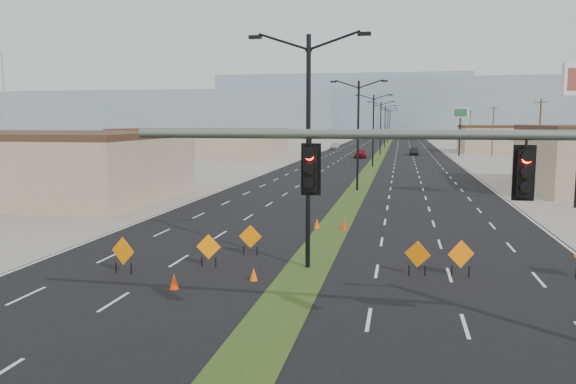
% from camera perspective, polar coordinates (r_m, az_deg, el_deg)
% --- Properties ---
extents(road_surface, '(25.00, 400.00, 0.02)m').
position_cam_1_polar(road_surface, '(111.93, 9.41, 3.86)').
color(road_surface, black).
rests_on(road_surface, ground).
extents(median_strip, '(2.00, 400.00, 0.04)m').
position_cam_1_polar(median_strip, '(111.93, 9.41, 3.86)').
color(median_strip, '#264719').
rests_on(median_strip, ground).
extents(building_sw_far, '(30.00, 14.00, 4.50)m').
position_cam_1_polar(building_sw_far, '(103.21, -8.99, 4.85)').
color(building_sw_far, tan).
rests_on(building_sw_far, ground).
extents(building_se_far, '(44.00, 16.00, 5.00)m').
position_cam_1_polar(building_se_far, '(126.43, 27.14, 4.68)').
color(building_se_far, tan).
rests_on(building_se_far, ground).
extents(mesa_west, '(180.00, 50.00, 22.00)m').
position_cam_1_polar(mesa_west, '(316.94, -11.73, 7.93)').
color(mesa_west, '#8191A0').
rests_on(mesa_west, ground).
extents(mesa_center, '(220.00, 50.00, 28.00)m').
position_cam_1_polar(mesa_center, '(313.86, 18.20, 8.28)').
color(mesa_center, '#8191A0').
rests_on(mesa_center, ground).
extents(mesa_backdrop, '(140.00, 50.00, 32.00)m').
position_cam_1_polar(mesa_backdrop, '(333.55, 5.63, 8.86)').
color(mesa_backdrop, '#8191A0').
rests_on(mesa_backdrop, ground).
extents(streetlight_0, '(5.15, 0.24, 10.02)m').
position_cam_1_polar(streetlight_0, '(24.02, 2.07, 4.85)').
color(streetlight_0, black).
rests_on(streetlight_0, ground).
extents(streetlight_1, '(5.15, 0.24, 10.02)m').
position_cam_1_polar(streetlight_1, '(51.84, 7.13, 6.09)').
color(streetlight_1, black).
rests_on(streetlight_1, ground).
extents(streetlight_2, '(5.15, 0.24, 10.02)m').
position_cam_1_polar(streetlight_2, '(79.78, 8.66, 6.45)').
color(streetlight_2, black).
rests_on(streetlight_2, ground).
extents(streetlight_3, '(5.15, 0.24, 10.02)m').
position_cam_1_polar(streetlight_3, '(107.76, 9.39, 6.62)').
color(streetlight_3, black).
rests_on(streetlight_3, ground).
extents(streetlight_4, '(5.15, 0.24, 10.02)m').
position_cam_1_polar(streetlight_4, '(135.74, 9.82, 6.72)').
color(streetlight_4, black).
rests_on(streetlight_4, ground).
extents(streetlight_5, '(5.15, 0.24, 10.02)m').
position_cam_1_polar(streetlight_5, '(163.73, 10.11, 6.79)').
color(streetlight_5, black).
rests_on(streetlight_5, ground).
extents(streetlight_6, '(5.15, 0.24, 10.02)m').
position_cam_1_polar(streetlight_6, '(191.72, 10.31, 6.84)').
color(streetlight_6, black).
rests_on(streetlight_6, ground).
extents(utility_pole_1, '(1.60, 0.20, 9.00)m').
position_cam_1_polar(utility_pole_1, '(73.49, 24.16, 5.26)').
color(utility_pole_1, '#4C3823').
rests_on(utility_pole_1, ground).
extents(utility_pole_2, '(1.60, 0.20, 9.00)m').
position_cam_1_polar(utility_pole_2, '(107.91, 20.09, 5.89)').
color(utility_pole_2, '#4C3823').
rests_on(utility_pole_2, ground).
extents(utility_pole_3, '(1.60, 0.20, 9.00)m').
position_cam_1_polar(utility_pole_3, '(142.61, 17.99, 6.20)').
color(utility_pole_3, '#4C3823').
rests_on(utility_pole_3, ground).
extents(car_left, '(1.94, 4.76, 1.62)m').
position_cam_1_polar(car_left, '(98.56, 7.39, 3.93)').
color(car_left, maroon).
rests_on(car_left, ground).
extents(car_mid, '(1.85, 4.45, 1.43)m').
position_cam_1_polar(car_mid, '(108.56, 12.71, 4.06)').
color(car_mid, black).
rests_on(car_mid, ground).
extents(car_far, '(2.20, 4.89, 1.39)m').
position_cam_1_polar(car_far, '(127.20, 4.79, 4.65)').
color(car_far, '#A6ABB0').
rests_on(car_far, ground).
extents(construction_sign_0, '(1.16, 0.37, 1.59)m').
position_cam_1_polar(construction_sign_0, '(24.67, -16.42, -5.91)').
color(construction_sign_0, orange).
rests_on(construction_sign_0, ground).
extents(construction_sign_1, '(1.11, 0.05, 1.48)m').
position_cam_1_polar(construction_sign_1, '(25.02, -8.08, -5.66)').
color(construction_sign_1, orange).
rests_on(construction_sign_1, ground).
extents(construction_sign_2, '(1.11, 0.06, 1.48)m').
position_cam_1_polar(construction_sign_2, '(26.97, -3.85, -4.66)').
color(construction_sign_2, orange).
rests_on(construction_sign_2, ground).
extents(construction_sign_3, '(1.06, 0.46, 1.50)m').
position_cam_1_polar(construction_sign_3, '(24.00, 13.02, -6.31)').
color(construction_sign_3, '#DB6704').
rests_on(construction_sign_3, ground).
extents(construction_sign_4, '(1.10, 0.49, 1.56)m').
position_cam_1_polar(construction_sign_4, '(24.29, 17.17, -6.18)').
color(construction_sign_4, orange).
rests_on(construction_sign_4, ground).
extents(cone_0, '(0.48, 0.48, 0.61)m').
position_cam_1_polar(cone_0, '(22.18, -11.49, -8.91)').
color(cone_0, '#E73504').
rests_on(cone_0, ground).
extents(cone_1, '(0.39, 0.39, 0.55)m').
position_cam_1_polar(cone_1, '(22.89, -3.51, -8.35)').
color(cone_1, '#F55C05').
rests_on(cone_1, ground).
extents(cone_2, '(0.45, 0.45, 0.67)m').
position_cam_1_polar(cone_2, '(33.28, 5.69, -3.32)').
color(cone_2, red).
rests_on(cone_2, ground).
extents(cone_3, '(0.41, 0.41, 0.64)m').
position_cam_1_polar(cone_3, '(33.53, 2.95, -3.24)').
color(cone_3, '#DF5504').
rests_on(cone_3, ground).
extents(pole_sign_east_far, '(2.77, 1.48, 8.82)m').
position_cam_1_polar(pole_sign_east_far, '(106.35, 17.11, 7.33)').
color(pole_sign_east_far, black).
rests_on(pole_sign_east_far, ground).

